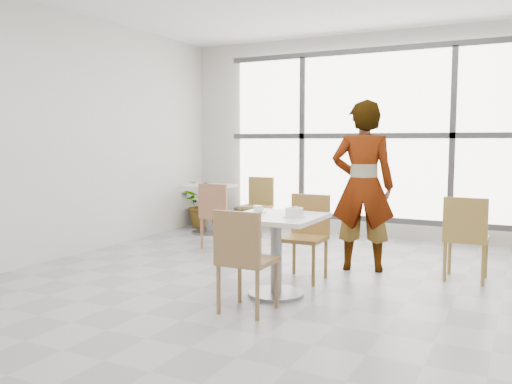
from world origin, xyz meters
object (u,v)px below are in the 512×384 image
at_px(chair_near, 243,254).
at_px(chair_far, 306,231).
at_px(bg_table_left, 208,202).
at_px(bg_chair_left_near, 217,211).
at_px(bg_chair_right_near, 466,233).
at_px(person, 363,186).
at_px(oatmeal_bowl, 294,212).
at_px(bg_chair_left_far, 258,202).
at_px(main_table, 276,240).
at_px(plant_left, 204,204).
at_px(coffee_cup, 258,210).

xyz_separation_m(chair_near, chair_far, (0.03, 1.31, 0.00)).
xyz_separation_m(bg_table_left, bg_chair_left_near, (0.74, -0.96, 0.01)).
xyz_separation_m(bg_table_left, bg_chair_right_near, (3.84, -1.22, 0.01)).
xyz_separation_m(chair_near, person, (0.45, 1.92, 0.43)).
relative_size(oatmeal_bowl, bg_chair_left_far, 0.24).
xyz_separation_m(main_table, bg_chair_left_far, (-1.62, 2.83, -0.02)).
bearing_deg(plant_left, bg_chair_left_far, -8.54).
relative_size(chair_far, coffee_cup, 5.47).
distance_m(main_table, plant_left, 4.03).
bearing_deg(plant_left, person, -28.06).
xyz_separation_m(person, bg_chair_right_near, (1.07, -0.00, -0.43)).
height_order(chair_near, bg_chair_right_near, same).
xyz_separation_m(chair_far, person, (0.41, 0.61, 0.43)).
bearing_deg(main_table, bg_chair_left_far, 119.87).
relative_size(bg_table_left, bg_chair_left_near, 0.86).
bearing_deg(bg_table_left, main_table, -47.36).
bearing_deg(oatmeal_bowl, plant_left, 133.79).
height_order(chair_near, oatmeal_bowl, chair_near).
bearing_deg(plant_left, oatmeal_bowl, -46.21).
distance_m(chair_near, bg_chair_left_near, 2.69).
relative_size(person, plant_left, 2.40).
distance_m(oatmeal_bowl, bg_chair_left_far, 3.39).
bearing_deg(main_table, plant_left, 132.08).
bearing_deg(bg_chair_right_near, chair_near, 51.63).
height_order(coffee_cup, plant_left, coffee_cup).
relative_size(bg_chair_left_near, bg_chair_left_far, 1.00).
xyz_separation_m(bg_table_left, bg_chair_left_far, (0.71, 0.29, 0.01)).
bearing_deg(bg_chair_left_far, chair_far, -52.23).
relative_size(chair_near, bg_chair_left_far, 1.00).
relative_size(main_table, person, 0.43).
bearing_deg(plant_left, coffee_cup, -49.68).
height_order(bg_table_left, plant_left, plant_left).
bearing_deg(chair_near, bg_table_left, -53.55).
xyz_separation_m(oatmeal_bowl, bg_chair_left_near, (-1.78, 1.60, -0.29)).
relative_size(bg_table_left, plant_left, 0.96).
relative_size(bg_table_left, bg_chair_left_far, 0.86).
xyz_separation_m(main_table, coffee_cup, (-0.23, 0.08, 0.26)).
distance_m(oatmeal_bowl, bg_chair_right_near, 1.90).
xyz_separation_m(coffee_cup, plant_left, (-2.47, 2.91, -0.39)).
bearing_deg(bg_chair_right_near, bg_chair_left_near, -4.78).
bearing_deg(chair_far, oatmeal_bowl, -76.98).
xyz_separation_m(person, bg_table_left, (-2.77, 1.22, -0.45)).
relative_size(main_table, bg_chair_left_near, 0.92).
height_order(chair_far, bg_chair_left_near, same).
bearing_deg(chair_near, bg_chair_right_near, -128.37).
relative_size(bg_chair_left_far, bg_chair_right_near, 1.00).
relative_size(chair_near, bg_table_left, 1.16).
xyz_separation_m(oatmeal_bowl, bg_table_left, (-2.52, 2.56, -0.31)).
distance_m(chair_far, bg_table_left, 2.98).
height_order(coffee_cup, bg_table_left, coffee_cup).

